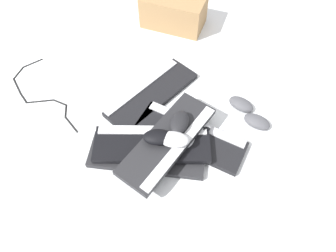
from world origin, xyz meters
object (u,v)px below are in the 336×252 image
object	(u,v)px
keyboard_4	(168,141)
mouse_1	(257,122)
mouse_4	(158,137)
mouse_3	(180,123)
keyboard_3	(152,144)
mouse_0	(187,137)
mouse_5	(197,126)
keyboard_2	(151,94)
mouse_6	(241,104)
cardboard_box	(174,11)
mouse_2	(174,139)
mouse_7	(197,125)
keyboard_0	(147,154)
keyboard_1	(190,136)

from	to	relation	value
keyboard_4	mouse_1	distance (m)	0.39
keyboard_4	mouse_4	xyz separation A→B (m)	(0.03, -0.02, 0.04)
mouse_3	keyboard_4	bearing A→B (deg)	160.05
keyboard_3	mouse_0	size ratio (longest dim) A/B	3.95
mouse_1	mouse_5	bearing A→B (deg)	41.07
keyboard_2	mouse_5	bearing A→B (deg)	95.49
mouse_5	mouse_6	bearing A→B (deg)	35.04
keyboard_2	cardboard_box	xyz separation A→B (m)	(-0.39, -0.32, 0.07)
mouse_3	mouse_5	xyz separation A→B (m)	(-0.07, 0.03, -0.06)
mouse_2	mouse_5	world-z (taller)	mouse_2
mouse_7	keyboard_3	bearing A→B (deg)	43.75
mouse_6	mouse_3	bearing A→B (deg)	66.92
keyboard_2	keyboard_4	world-z (taller)	keyboard_4
keyboard_3	mouse_7	xyz separation A→B (m)	(-0.18, 0.05, 0.01)
mouse_0	mouse_4	size ratio (longest dim) A/B	1.00
mouse_4	keyboard_2	bearing A→B (deg)	-81.68
mouse_6	cardboard_box	size ratio (longest dim) A/B	0.35
mouse_0	cardboard_box	distance (m)	0.74
cardboard_box	keyboard_4	bearing A→B (deg)	48.87
mouse_6	cardboard_box	distance (m)	0.63
keyboard_0	mouse_0	xyz separation A→B (m)	(-0.15, 0.05, 0.04)
keyboard_4	mouse_0	size ratio (longest dim) A/B	4.21
mouse_6	mouse_7	bearing A→B (deg)	69.53
keyboard_1	cardboard_box	xyz separation A→B (m)	(-0.40, -0.59, 0.07)
mouse_7	cardboard_box	distance (m)	0.69
keyboard_0	keyboard_3	size ratio (longest dim) A/B	0.97
mouse_1	keyboard_0	bearing A→B (deg)	49.59
mouse_5	keyboard_1	bearing A→B (deg)	-136.68
keyboard_4	mouse_7	distance (m)	0.14
keyboard_4	mouse_7	bearing A→B (deg)	177.77
keyboard_4	mouse_0	distance (m)	0.08
mouse_3	mouse_2	bearing A→B (deg)	179.74
mouse_0	mouse_5	distance (m)	0.06
mouse_2	keyboard_3	bearing A→B (deg)	-6.06
keyboard_3	mouse_3	world-z (taller)	mouse_3
mouse_5	mouse_2	bearing A→B (deg)	-132.83
mouse_7	cardboard_box	bearing A→B (deg)	-64.08
mouse_4	mouse_7	size ratio (longest dim) A/B	1.00
keyboard_1	mouse_7	xyz separation A→B (m)	(-0.03, -0.01, 0.04)
keyboard_1	mouse_6	bearing A→B (deg)	175.75
mouse_4	mouse_7	distance (m)	0.18
mouse_7	cardboard_box	size ratio (longest dim) A/B	0.35
keyboard_2	mouse_1	xyz separation A→B (m)	(-0.25, 0.39, 0.01)
mouse_6	cardboard_box	xyz separation A→B (m)	(-0.13, -0.61, 0.06)
mouse_5	mouse_7	size ratio (longest dim) A/B	1.00
keyboard_2	keyboard_3	bearing A→B (deg)	54.26
mouse_2	mouse_4	distance (m)	0.06
keyboard_3	cardboard_box	size ratio (longest dim) A/B	1.39
keyboard_0	mouse_6	world-z (taller)	mouse_6
keyboard_1	mouse_3	distance (m)	0.11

